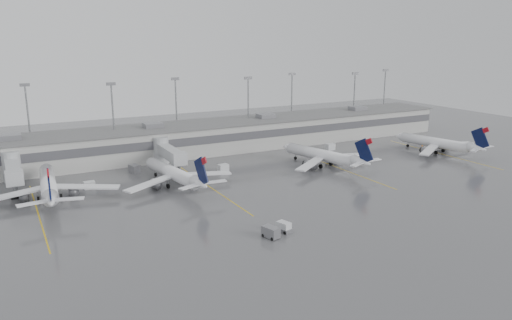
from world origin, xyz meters
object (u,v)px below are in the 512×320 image
jet_far_right (439,143)px  jet_far_left (48,185)px  jet_mid_left (175,174)px  baggage_tug (284,228)px  jet_mid_right (325,155)px

jet_far_right → jet_far_left: bearing=164.1°
jet_far_left → jet_mid_left: 25.74m
jet_far_right → baggage_tug: size_ratio=9.26×
jet_far_left → jet_far_right: bearing=-0.1°
jet_mid_left → baggage_tug: 34.79m
jet_mid_left → jet_far_right: jet_mid_left is taller
jet_far_right → baggage_tug: jet_far_right is taller
baggage_tug → jet_mid_right: bearing=29.1°
jet_mid_right → baggage_tug: bearing=-148.5°
jet_mid_left → baggage_tug: jet_mid_left is taller
jet_far_left → jet_far_right: jet_far_left is taller
jet_mid_right → baggage_tug: (-31.53, -32.51, -2.26)m
jet_far_right → baggage_tug: bearing=-168.5°
jet_far_left → baggage_tug: 49.69m
jet_far_left → jet_mid_right: size_ratio=1.08×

